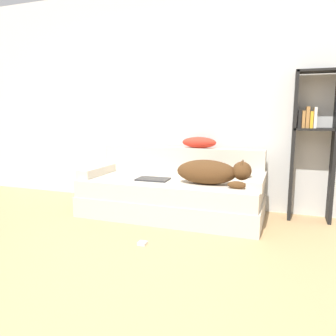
{
  "coord_description": "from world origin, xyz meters",
  "views": [
    {
      "loc": [
        1.02,
        -1.5,
        1.15
      ],
      "look_at": [
        -0.19,
        1.82,
        0.57
      ],
      "focal_mm": 35.0,
      "sensor_mm": 36.0,
      "label": 1
    }
  ],
  "objects_px": {
    "throw_pillow": "(199,142)",
    "bookshelf": "(313,137)",
    "dog": "(212,172)",
    "couch": "(171,198)",
    "power_adapter": "(142,243)",
    "laptop": "(153,179)"
  },
  "relations": [
    {
      "from": "laptop",
      "to": "power_adapter",
      "type": "relative_size",
      "value": 5.1
    },
    {
      "from": "laptop",
      "to": "throw_pillow",
      "type": "xyz_separation_m",
      "value": [
        0.41,
        0.44,
        0.39
      ]
    },
    {
      "from": "bookshelf",
      "to": "power_adapter",
      "type": "relative_size",
      "value": 22.25
    },
    {
      "from": "dog",
      "to": "throw_pillow",
      "type": "height_order",
      "value": "throw_pillow"
    },
    {
      "from": "couch",
      "to": "bookshelf",
      "type": "xyz_separation_m",
      "value": [
        1.46,
        0.39,
        0.7
      ]
    },
    {
      "from": "throw_pillow",
      "to": "power_adapter",
      "type": "xyz_separation_m",
      "value": [
        -0.18,
        -1.26,
        -0.8
      ]
    },
    {
      "from": "throw_pillow",
      "to": "bookshelf",
      "type": "relative_size",
      "value": 0.26
    },
    {
      "from": "power_adapter",
      "to": "bookshelf",
      "type": "bearing_deg",
      "value": 42.06
    },
    {
      "from": "power_adapter",
      "to": "laptop",
      "type": "bearing_deg",
      "value": 106.01
    },
    {
      "from": "couch",
      "to": "laptop",
      "type": "height_order",
      "value": "laptop"
    },
    {
      "from": "dog",
      "to": "throw_pillow",
      "type": "xyz_separation_m",
      "value": [
        -0.26,
        0.46,
        0.27
      ]
    },
    {
      "from": "dog",
      "to": "throw_pillow",
      "type": "bearing_deg",
      "value": 119.74
    },
    {
      "from": "bookshelf",
      "to": "power_adapter",
      "type": "xyz_separation_m",
      "value": [
        -1.42,
        -1.28,
        -0.89
      ]
    },
    {
      "from": "throw_pillow",
      "to": "bookshelf",
      "type": "height_order",
      "value": "bookshelf"
    },
    {
      "from": "throw_pillow",
      "to": "bookshelf",
      "type": "bearing_deg",
      "value": 0.76
    },
    {
      "from": "dog",
      "to": "bookshelf",
      "type": "relative_size",
      "value": 0.49
    },
    {
      "from": "throw_pillow",
      "to": "bookshelf",
      "type": "distance_m",
      "value": 1.24
    },
    {
      "from": "laptop",
      "to": "throw_pillow",
      "type": "distance_m",
      "value": 0.72
    },
    {
      "from": "dog",
      "to": "laptop",
      "type": "height_order",
      "value": "dog"
    },
    {
      "from": "dog",
      "to": "throw_pillow",
      "type": "distance_m",
      "value": 0.59
    },
    {
      "from": "laptop",
      "to": "bookshelf",
      "type": "bearing_deg",
      "value": 13.4
    },
    {
      "from": "dog",
      "to": "couch",
      "type": "bearing_deg",
      "value": 169.64
    }
  ]
}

